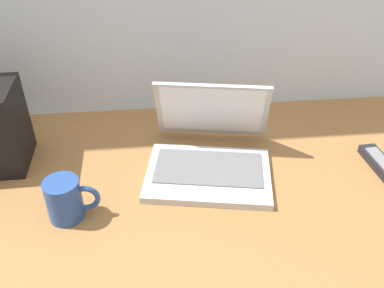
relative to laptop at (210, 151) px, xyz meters
The scene contains 4 objects.
desk 0.13m from the laptop, 144.16° to the right, with size 1.60×0.76×0.03m.
laptop is the anchor object (origin of this frame).
coffee_mug 0.37m from the laptop, 155.83° to the right, with size 0.12×0.08×0.10m.
remote_control_near 0.45m from the laptop, ahead, with size 0.06×0.16×0.02m.
Camera 1 is at (-0.04, -0.79, 0.71)m, focal length 39.00 mm.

